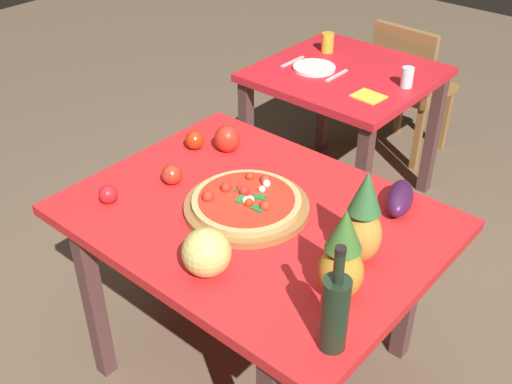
{
  "coord_description": "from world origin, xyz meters",
  "views": [
    {
      "loc": [
        1.13,
        -1.31,
        2.02
      ],
      "look_at": [
        -0.03,
        0.04,
        0.81
      ],
      "focal_mm": 43.33,
      "sensor_mm": 36.0,
      "label": 1
    }
  ],
  "objects_px": {
    "wine_bottle": "(335,311)",
    "dinner_plate": "(314,68)",
    "background_table": "(344,93)",
    "pizza": "(246,200)",
    "drinking_glass_juice": "(328,42)",
    "melon": "(207,252)",
    "bell_pepper": "(227,139)",
    "tomato_at_corner": "(172,174)",
    "knife_utensil": "(337,76)",
    "tomato_by_bottle": "(108,194)",
    "napkin_folded": "(369,96)",
    "display_table": "(255,233)",
    "dining_chair": "(408,83)",
    "pineapple_right": "(342,259)",
    "eggplant": "(400,198)",
    "pizza_board": "(247,207)",
    "pineapple_left": "(363,221)",
    "tomato_near_board": "(195,140)",
    "fork_utensil": "(293,62)",
    "drinking_glass_water": "(407,77)"
  },
  "relations": [
    {
      "from": "pineapple_left",
      "to": "dinner_plate",
      "type": "distance_m",
      "value": 1.51
    },
    {
      "from": "bell_pepper",
      "to": "drinking_glass_juice",
      "type": "xyz_separation_m",
      "value": [
        -0.31,
        1.14,
        0.0
      ]
    },
    {
      "from": "drinking_glass_juice",
      "to": "melon",
      "type": "bearing_deg",
      "value": -66.02
    },
    {
      "from": "knife_utensil",
      "to": "pineapple_left",
      "type": "bearing_deg",
      "value": -52.92
    },
    {
      "from": "tomato_by_bottle",
      "to": "napkin_folded",
      "type": "bearing_deg",
      "value": 79.86
    },
    {
      "from": "pineapple_left",
      "to": "knife_utensil",
      "type": "xyz_separation_m",
      "value": [
        -0.85,
        1.12,
        -0.14
      ]
    },
    {
      "from": "background_table",
      "to": "wine_bottle",
      "type": "relative_size",
      "value": 2.52
    },
    {
      "from": "dinner_plate",
      "to": "background_table",
      "type": "bearing_deg",
      "value": 33.18
    },
    {
      "from": "tomato_at_corner",
      "to": "tomato_by_bottle",
      "type": "height_order",
      "value": "tomato_at_corner"
    },
    {
      "from": "melon",
      "to": "eggplant",
      "type": "height_order",
      "value": "melon"
    },
    {
      "from": "melon",
      "to": "bell_pepper",
      "type": "relative_size",
      "value": 1.35
    },
    {
      "from": "pizza",
      "to": "napkin_folded",
      "type": "xyz_separation_m",
      "value": [
        -0.16,
        1.05,
        -0.04
      ]
    },
    {
      "from": "melon",
      "to": "napkin_folded",
      "type": "height_order",
      "value": "melon"
    },
    {
      "from": "drinking_glass_juice",
      "to": "pizza",
      "type": "bearing_deg",
      "value": -65.39
    },
    {
      "from": "dinner_plate",
      "to": "napkin_folded",
      "type": "distance_m",
      "value": 0.4
    },
    {
      "from": "background_table",
      "to": "napkin_folded",
      "type": "relative_size",
      "value": 6.0
    },
    {
      "from": "bell_pepper",
      "to": "pizza",
      "type": "bearing_deg",
      "value": -38.3
    },
    {
      "from": "eggplant",
      "to": "fork_utensil",
      "type": "height_order",
      "value": "eggplant"
    },
    {
      "from": "tomato_at_corner",
      "to": "drinking_glass_juice",
      "type": "relative_size",
      "value": 0.74
    },
    {
      "from": "tomato_by_bottle",
      "to": "dinner_plate",
      "type": "distance_m",
      "value": 1.45
    },
    {
      "from": "wine_bottle",
      "to": "dinner_plate",
      "type": "relative_size",
      "value": 1.52
    },
    {
      "from": "pineapple_right",
      "to": "napkin_folded",
      "type": "distance_m",
      "value": 1.37
    },
    {
      "from": "background_table",
      "to": "pizza",
      "type": "xyz_separation_m",
      "value": [
        0.41,
        -1.25,
        0.16
      ]
    },
    {
      "from": "display_table",
      "to": "melon",
      "type": "distance_m",
      "value": 0.37
    },
    {
      "from": "dining_chair",
      "to": "napkin_folded",
      "type": "distance_m",
      "value": 0.9
    },
    {
      "from": "eggplant",
      "to": "drinking_glass_juice",
      "type": "bearing_deg",
      "value": 134.79
    },
    {
      "from": "pineapple_left",
      "to": "pizza",
      "type": "bearing_deg",
      "value": -175.85
    },
    {
      "from": "bell_pepper",
      "to": "tomato_by_bottle",
      "type": "relative_size",
      "value": 1.66
    },
    {
      "from": "dining_chair",
      "to": "dinner_plate",
      "type": "bearing_deg",
      "value": 78.77
    },
    {
      "from": "melon",
      "to": "bell_pepper",
      "type": "xyz_separation_m",
      "value": [
        -0.46,
        0.58,
        -0.02
      ]
    },
    {
      "from": "tomato_near_board",
      "to": "drinking_glass_juice",
      "type": "bearing_deg",
      "value": 99.41
    },
    {
      "from": "bell_pepper",
      "to": "napkin_folded",
      "type": "relative_size",
      "value": 0.81
    },
    {
      "from": "pizza",
      "to": "knife_utensil",
      "type": "distance_m",
      "value": 1.23
    },
    {
      "from": "display_table",
      "to": "napkin_folded",
      "type": "height_order",
      "value": "napkin_folded"
    },
    {
      "from": "bell_pepper",
      "to": "background_table",
      "type": "bearing_deg",
      "value": 94.78
    },
    {
      "from": "wine_bottle",
      "to": "melon",
      "type": "bearing_deg",
      "value": -179.39
    },
    {
      "from": "pizza",
      "to": "tomato_at_corner",
      "type": "bearing_deg",
      "value": -170.79
    },
    {
      "from": "knife_utensil",
      "to": "napkin_folded",
      "type": "height_order",
      "value": "knife_utensil"
    },
    {
      "from": "melon",
      "to": "napkin_folded",
      "type": "xyz_separation_m",
      "value": [
        -0.28,
        1.38,
        -0.07
      ]
    },
    {
      "from": "dinner_plate",
      "to": "knife_utensil",
      "type": "bearing_deg",
      "value": 0.0
    },
    {
      "from": "bell_pepper",
      "to": "tomato_by_bottle",
      "type": "distance_m",
      "value": 0.55
    },
    {
      "from": "wine_bottle",
      "to": "pizza_board",
      "type": "bearing_deg",
      "value": 151.37
    },
    {
      "from": "dining_chair",
      "to": "eggplant",
      "type": "relative_size",
      "value": 4.25
    },
    {
      "from": "drinking_glass_juice",
      "to": "eggplant",
      "type": "bearing_deg",
      "value": -45.21
    },
    {
      "from": "dining_chair",
      "to": "pineapple_right",
      "type": "height_order",
      "value": "pineapple_right"
    },
    {
      "from": "display_table",
      "to": "bell_pepper",
      "type": "xyz_separation_m",
      "value": [
        -0.37,
        0.26,
        0.14
      ]
    },
    {
      "from": "pizza",
      "to": "dining_chair",
      "type": "bearing_deg",
      "value": 101.09
    },
    {
      "from": "pineapple_left",
      "to": "drinking_glass_water",
      "type": "distance_m",
      "value": 1.35
    },
    {
      "from": "pizza",
      "to": "tomato_at_corner",
      "type": "height_order",
      "value": "pizza"
    },
    {
      "from": "melon",
      "to": "dinner_plate",
      "type": "xyz_separation_m",
      "value": [
        -0.68,
        1.48,
        -0.07
      ]
    }
  ]
}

